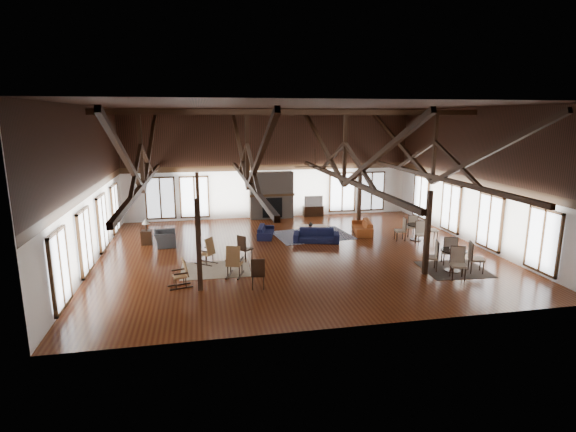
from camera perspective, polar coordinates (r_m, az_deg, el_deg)
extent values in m
plane|color=#5B2B13|center=(18.95, 1.10, -4.61)|extent=(16.00, 16.00, 0.00)
cube|color=black|center=(18.11, 1.18, 13.84)|extent=(16.00, 14.00, 0.02)
cube|color=white|center=(25.13, -2.28, 6.61)|extent=(16.00, 0.02, 6.00)
cube|color=white|center=(11.66, 8.48, -0.40)|extent=(16.00, 0.02, 6.00)
cube|color=white|center=(18.35, -24.12, 3.34)|extent=(0.02, 14.00, 6.00)
cube|color=white|center=(21.46, 22.58, 4.65)|extent=(0.02, 14.00, 6.00)
cube|color=black|center=(18.11, 1.18, 13.05)|extent=(15.60, 0.18, 0.22)
cube|color=black|center=(18.00, -17.91, 3.83)|extent=(0.16, 13.70, 0.18)
cube|color=black|center=(17.86, -18.20, 8.11)|extent=(0.14, 0.14, 2.70)
cube|color=black|center=(21.34, -17.09, 8.47)|extent=(0.15, 7.07, 3.12)
cube|color=black|center=(14.41, -19.78, 6.60)|extent=(0.15, 7.07, 3.12)
cube|color=black|center=(17.97, -5.12, 4.37)|extent=(0.16, 13.70, 0.18)
cube|color=black|center=(17.83, -5.21, 8.67)|extent=(0.14, 0.14, 2.70)
cube|color=black|center=(21.31, -6.21, 8.93)|extent=(0.15, 7.07, 3.12)
cube|color=black|center=(14.37, -3.70, 7.29)|extent=(0.15, 7.07, 3.12)
cube|color=black|center=(18.81, 7.13, 4.69)|extent=(0.16, 13.70, 0.18)
cube|color=black|center=(18.68, 7.24, 8.80)|extent=(0.14, 0.14, 2.70)
cube|color=black|center=(22.03, 4.34, 9.08)|extent=(0.15, 7.07, 3.12)
cube|color=black|center=(15.41, 11.33, 7.42)|extent=(0.15, 7.07, 3.12)
cube|color=black|center=(20.41, 17.89, 4.79)|extent=(0.16, 13.70, 0.18)
cube|color=black|center=(20.29, 18.15, 8.57)|extent=(0.14, 0.14, 2.70)
cube|color=black|center=(23.41, 13.94, 8.96)|extent=(0.15, 7.07, 3.12)
cube|color=black|center=(17.33, 23.75, 7.15)|extent=(0.15, 7.07, 3.12)
cube|color=black|center=(14.76, -11.29, -3.67)|extent=(0.16, 0.16, 3.05)
cube|color=black|center=(16.72, 17.28, -2.09)|extent=(0.16, 0.16, 3.05)
cube|color=black|center=(21.58, -11.33, 1.44)|extent=(0.16, 0.16, 3.05)
cube|color=black|center=(22.96, 9.05, 2.19)|extent=(0.16, 0.16, 3.05)
cube|color=#726357|center=(25.04, -2.13, 2.66)|extent=(2.40, 0.62, 2.60)
cube|color=black|center=(24.85, -2.00, 1.06)|extent=(1.10, 0.06, 1.10)
cube|color=#321E0F|center=(24.76, -2.03, 2.67)|extent=(2.50, 0.20, 0.12)
cylinder|color=black|center=(17.32, 3.50, 7.43)|extent=(0.04, 0.04, 0.70)
cylinder|color=black|center=(17.36, 3.48, 6.28)|extent=(0.20, 0.20, 0.10)
cube|color=black|center=(17.47, 4.92, 6.30)|extent=(0.70, 0.12, 0.02)
cube|color=black|center=(17.79, 3.11, 6.43)|extent=(0.12, 0.70, 0.02)
cube|color=black|center=(17.25, 2.03, 6.25)|extent=(0.70, 0.12, 0.02)
cube|color=black|center=(16.92, 3.87, 6.11)|extent=(0.12, 0.70, 0.02)
imported|color=#121533|center=(20.43, 3.62, -2.49)|extent=(2.20, 1.31, 0.60)
imported|color=#121434|center=(21.34, -2.83, -1.95)|extent=(1.85, 1.06, 0.51)
imported|color=#9D491E|center=(22.32, 9.40, -1.33)|extent=(2.20, 1.25, 0.61)
cube|color=#5D301C|center=(21.52, 3.19, -1.34)|extent=(1.29, 0.78, 0.06)
cube|color=#5D301C|center=(21.27, 1.98, -2.14)|extent=(0.06, 0.06, 0.41)
cube|color=#5D301C|center=(21.65, 1.74, -1.88)|extent=(0.06, 0.06, 0.41)
cube|color=#5D301C|center=(21.52, 4.63, -2.00)|extent=(0.06, 0.06, 0.41)
cube|color=#5D301C|center=(21.89, 4.34, -1.74)|extent=(0.06, 0.06, 0.41)
imported|color=#B2B2B2|center=(21.42, 2.89, -1.03)|extent=(0.23, 0.23, 0.21)
imported|color=#2C2C2E|center=(20.46, -15.35, -2.79)|extent=(1.10, 0.98, 0.67)
cube|color=black|center=(21.00, -17.50, -2.60)|extent=(0.47, 0.47, 0.63)
cylinder|color=black|center=(20.88, -17.59, -1.28)|extent=(0.08, 0.08, 0.38)
cone|color=beige|center=(20.83, -17.63, -0.61)|extent=(0.33, 0.33, 0.27)
cube|color=brown|center=(17.67, -10.38, -4.73)|extent=(0.63, 0.64, 0.05)
cube|color=brown|center=(17.45, -9.86, -3.84)|extent=(0.43, 0.47, 0.67)
cube|color=black|center=(17.64, -10.71, -6.07)|extent=(0.67, 0.55, 0.05)
cube|color=black|center=(17.93, -9.95, -5.73)|extent=(0.67, 0.55, 0.05)
cube|color=brown|center=(16.21, -6.77, -6.05)|extent=(0.64, 0.62, 0.05)
cube|color=brown|center=(15.89, -7.02, -5.12)|extent=(0.54, 0.35, 0.73)
cube|color=black|center=(16.40, -7.45, -7.38)|extent=(0.34, 0.86, 0.05)
cube|color=black|center=(16.30, -6.01, -7.47)|extent=(0.34, 0.86, 0.05)
cube|color=brown|center=(15.50, -13.59, -7.45)|extent=(0.50, 0.52, 0.05)
cube|color=brown|center=(15.44, -12.92, -6.33)|extent=(0.26, 0.46, 0.62)
cube|color=black|center=(15.46, -13.39, -8.90)|extent=(0.76, 0.22, 0.05)
cube|color=black|center=(15.79, -13.66, -8.46)|extent=(0.76, 0.22, 0.05)
cube|color=black|center=(17.79, -5.45, -4.19)|extent=(0.64, 0.64, 0.05)
cube|color=black|center=(17.57, -5.92, -3.44)|extent=(0.33, 0.36, 0.59)
cylinder|color=black|center=(17.86, -5.43, -4.93)|extent=(0.04, 0.04, 0.48)
cube|color=black|center=(14.99, -3.81, -7.38)|extent=(0.51, 0.51, 0.05)
cube|color=black|center=(14.70, -3.84, -6.59)|extent=(0.45, 0.10, 0.59)
cylinder|color=black|center=(15.07, -3.80, -8.25)|extent=(0.04, 0.04, 0.49)
cylinder|color=black|center=(17.52, 20.32, -4.15)|extent=(0.93, 0.93, 0.04)
cylinder|color=black|center=(17.63, 20.22, -5.35)|extent=(0.10, 0.10, 0.77)
cylinder|color=black|center=(17.74, 20.13, -6.54)|extent=(0.56, 0.56, 0.04)
cylinder|color=black|center=(21.41, 16.01, -1.09)|extent=(0.85, 0.85, 0.04)
cylinder|color=black|center=(21.49, 15.95, -2.00)|extent=(0.10, 0.10, 0.70)
cylinder|color=black|center=(21.58, 15.89, -2.91)|extent=(0.51, 0.51, 0.04)
imported|color=#B2B2B2|center=(17.55, 20.01, -3.86)|extent=(0.16, 0.16, 0.10)
imported|color=#B2B2B2|center=(21.41, 16.07, -0.92)|extent=(0.14, 0.14, 0.09)
cube|color=black|center=(25.79, 3.21, 0.64)|extent=(1.13, 0.43, 0.57)
imported|color=#B2B2B2|center=(25.67, 3.22, 1.93)|extent=(1.06, 0.18, 0.61)
cube|color=tan|center=(17.07, -9.18, -6.71)|extent=(2.56, 2.03, 0.01)
cube|color=#181B43|center=(21.64, 3.13, -2.43)|extent=(3.80, 3.05, 0.01)
cube|color=black|center=(17.97, 20.31, -6.36)|extent=(2.43, 2.24, 0.01)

